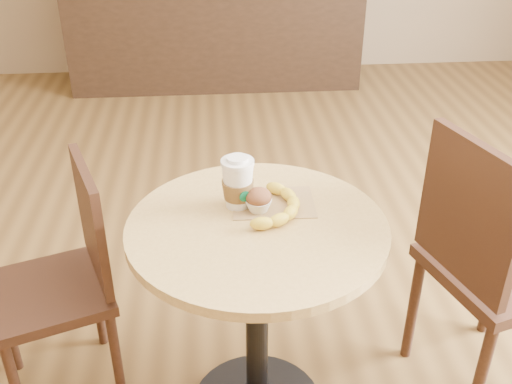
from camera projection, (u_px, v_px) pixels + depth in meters
cafe_table at (257, 282)px, 1.77m from camera, size 0.74×0.74×0.75m
chair_left at (66, 277)px, 1.93m from camera, size 0.47×0.47×0.84m
chair_right at (488, 262)px, 1.89m from camera, size 0.53×0.53×0.96m
service_counter at (215, 16)px, 4.60m from camera, size 2.30×0.65×1.04m
kraft_bag at (273, 203)px, 1.76m from camera, size 0.24×0.19×0.00m
coffee_cup at (238, 184)px, 1.72m from camera, size 0.10×0.10×0.16m
muffin at (258, 200)px, 1.71m from camera, size 0.08×0.08×0.07m
banana at (276, 205)px, 1.71m from camera, size 0.25×0.30×0.04m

